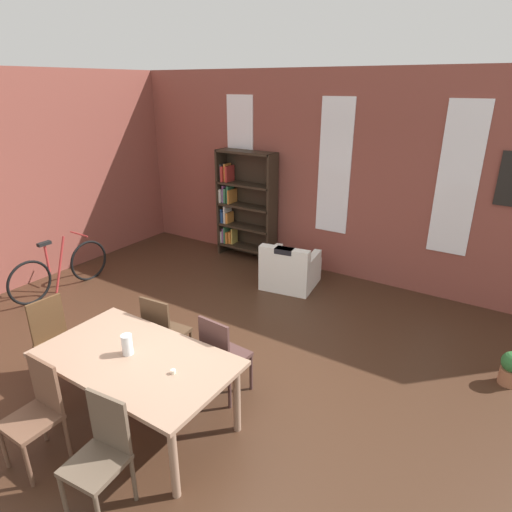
% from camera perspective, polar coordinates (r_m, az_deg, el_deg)
% --- Properties ---
extents(ground_plane, '(10.31, 10.31, 0.00)m').
position_cam_1_polar(ground_plane, '(5.05, -8.60, -16.27)').
color(ground_plane, '#3C2518').
extents(back_wall_brick, '(8.93, 0.12, 3.32)m').
position_cam_1_polar(back_wall_brick, '(7.33, 10.43, 10.20)').
color(back_wall_brick, brown).
rests_on(back_wall_brick, ground).
extents(window_pane_0, '(0.55, 0.02, 2.16)m').
position_cam_1_polar(window_pane_0, '(8.12, -2.07, 12.84)').
color(window_pane_0, white).
extents(window_pane_1, '(0.55, 0.02, 2.16)m').
position_cam_1_polar(window_pane_1, '(7.24, 10.30, 11.41)').
color(window_pane_1, white).
extents(window_pane_2, '(0.55, 0.02, 2.16)m').
position_cam_1_polar(window_pane_2, '(6.76, 25.02, 9.01)').
color(window_pane_2, white).
extents(dining_table, '(1.85, 1.05, 0.76)m').
position_cam_1_polar(dining_table, '(4.26, -15.44, -13.57)').
color(dining_table, '#98765F').
rests_on(dining_table, ground).
extents(vase_on_table, '(0.10, 0.10, 0.20)m').
position_cam_1_polar(vase_on_table, '(4.22, -16.60, -11.11)').
color(vase_on_table, silver).
rests_on(vase_on_table, dining_table).
extents(tealight_candle_0, '(0.04, 0.04, 0.04)m').
position_cam_1_polar(tealight_candle_0, '(3.92, -10.85, -14.72)').
color(tealight_candle_0, silver).
rests_on(tealight_candle_0, dining_table).
extents(dining_chair_far_right, '(0.43, 0.43, 0.95)m').
position_cam_1_polar(dining_chair_far_right, '(4.56, -4.49, -12.76)').
color(dining_chair_far_right, '#482E2B').
rests_on(dining_chair_far_right, ground).
extents(dining_chair_far_left, '(0.43, 0.43, 0.95)m').
position_cam_1_polar(dining_chair_far_left, '(5.03, -12.09, -9.63)').
color(dining_chair_far_left, '#463221').
rests_on(dining_chair_far_left, ground).
extents(dining_chair_head_left, '(0.43, 0.43, 0.95)m').
position_cam_1_polar(dining_chair_head_left, '(5.27, -24.92, -9.78)').
color(dining_chair_head_left, '#4F331D').
rests_on(dining_chair_head_left, ground).
extents(dining_chair_near_right, '(0.44, 0.44, 0.95)m').
position_cam_1_polar(dining_chair_near_right, '(3.76, -19.68, -23.09)').
color(dining_chair_near_right, brown).
rests_on(dining_chair_near_right, ground).
extents(dining_chair_near_left, '(0.40, 0.40, 0.95)m').
position_cam_1_polar(dining_chair_near_left, '(4.32, -26.83, -17.64)').
color(dining_chair_near_left, brown).
rests_on(dining_chair_near_left, ground).
extents(bookshelf_tall, '(1.14, 0.34, 1.99)m').
position_cam_1_polar(bookshelf_tall, '(8.05, -1.75, 6.70)').
color(bookshelf_tall, '#2D2319').
rests_on(bookshelf_tall, ground).
extents(armchair_white, '(0.91, 0.91, 0.75)m').
position_cam_1_polar(armchair_white, '(7.03, 4.47, -1.85)').
color(armchair_white, white).
rests_on(armchair_white, ground).
extents(bicycle_second, '(0.44, 1.73, 0.90)m').
position_cam_1_polar(bicycle_second, '(7.52, -24.33, -1.69)').
color(bicycle_second, black).
rests_on(bicycle_second, ground).
extents(potted_plant_by_shelf, '(0.23, 0.23, 0.40)m').
position_cam_1_polar(potted_plant_by_shelf, '(5.62, 30.55, -12.56)').
color(potted_plant_by_shelf, '#9E6042').
rests_on(potted_plant_by_shelf, ground).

